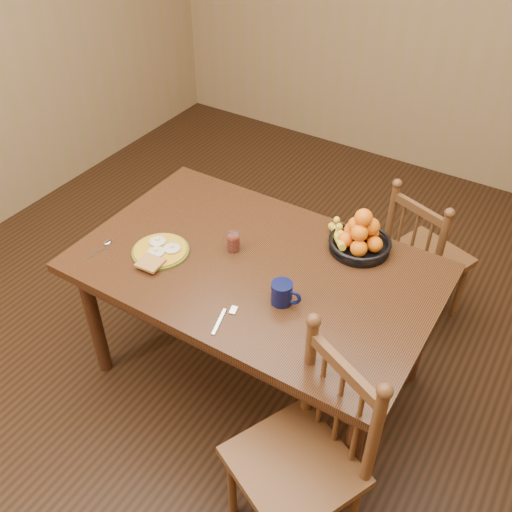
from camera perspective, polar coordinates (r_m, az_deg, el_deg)
The scene contains 10 objects.
room at distance 2.21m, azimuth 0.00°, elevation 11.02°, with size 4.52×5.02×2.72m.
dining_table at distance 2.61m, azimuth 0.00°, elevation -2.28°, with size 1.60×1.00×0.75m.
chair_far at distance 3.24m, azimuth 16.37°, elevation -0.14°, with size 0.50×0.49×0.87m.
chair_near at distance 2.27m, azimuth 4.74°, elevation -19.47°, with size 0.57×0.56×0.97m.
breakfast_plate at distance 2.65m, azimuth -9.57°, elevation 0.50°, with size 0.26×0.29×0.04m.
fork at distance 2.31m, azimuth -3.23°, elevation -6.18°, with size 0.06×0.18×0.00m.
spoon at distance 2.75m, azimuth -14.91°, elevation 1.05°, with size 0.05×0.16×0.01m.
coffee_mug at distance 2.35m, azimuth 2.69°, elevation -3.73°, with size 0.13×0.09×0.10m.
juice_glass at distance 2.61m, azimuth -2.28°, elevation 1.39°, with size 0.06×0.06×0.09m.
fruit_bowl at distance 2.65m, azimuth 10.32°, elevation 1.82°, with size 0.32×0.29×0.22m.
Camera 1 is at (1.03, -1.64, 2.41)m, focal length 40.00 mm.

